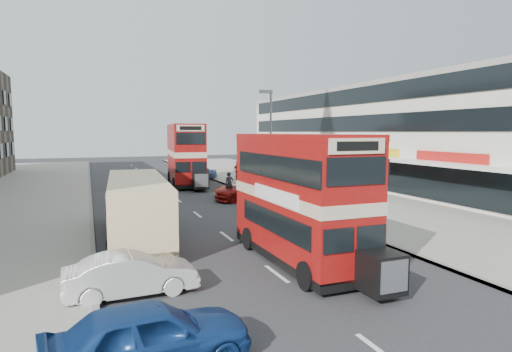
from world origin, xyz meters
name	(u,v)px	position (x,y,z in m)	size (l,w,h in m)	color
ground	(302,293)	(0.00, 0.00, 0.00)	(160.00, 160.00, 0.00)	#28282B
road_surface	(178,200)	(0.00, 20.00, 0.01)	(12.00, 90.00, 0.01)	#28282B
pavement_right	(320,191)	(12.00, 20.00, 0.07)	(12.00, 90.00, 0.15)	gray
kerb_left	(91,204)	(-6.10, 20.00, 0.07)	(0.20, 90.00, 0.16)	gray
kerb_right	(255,195)	(6.10, 20.00, 0.07)	(0.20, 90.00, 0.16)	gray
commercial_row	(384,136)	(19.95, 22.00, 4.70)	(9.90, 46.20, 9.30)	beige
street_lamp	(270,136)	(6.52, 18.00, 4.78)	(1.00, 0.20, 8.12)	slate
bus_main	(299,198)	(1.37, 2.97, 2.54)	(2.48, 8.76, 4.82)	black
bus_second	(186,154)	(2.48, 28.84, 2.94)	(3.67, 10.34, 5.58)	black
coach	(137,206)	(-4.05, 9.17, 1.58)	(3.19, 10.26, 2.68)	black
car_left_near	(149,336)	(-5.07, -2.74, 0.75)	(1.77, 4.40, 1.50)	navy
car_left_front	(132,274)	(-5.02, 1.78, 0.67)	(1.41, 4.05, 1.33)	silver
car_right_a	(249,190)	(4.90, 18.00, 0.75)	(2.11, 5.20, 1.51)	maroon
car_right_b	(241,189)	(5.01, 20.13, 0.60)	(1.99, 4.32, 1.20)	#DF4116
car_right_c	(196,173)	(4.48, 33.00, 0.73)	(1.72, 4.27, 1.45)	#5673AC
pedestrian_near	(312,190)	(8.54, 15.12, 0.94)	(0.58, 0.39, 1.58)	gray
pedestrian_far	(237,170)	(8.10, 30.19, 1.12)	(1.14, 0.47, 1.94)	gray
cyclist	(229,191)	(3.54, 18.61, 0.70)	(0.81, 1.83, 2.10)	gray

